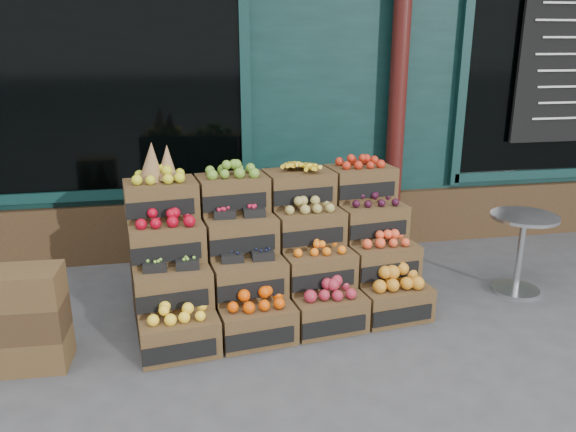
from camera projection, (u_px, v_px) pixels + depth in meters
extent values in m
plane|color=#404042|center=(333.00, 354.00, 4.07)|extent=(60.00, 60.00, 0.00)
cube|color=black|center=(244.00, 24.00, 8.23)|extent=(12.00, 6.00, 4.80)
cube|color=black|center=(279.00, 110.00, 5.73)|extent=(12.00, 0.12, 3.00)
cube|color=#3A2817|center=(280.00, 223.00, 6.03)|extent=(12.00, 0.18, 0.60)
cube|color=black|center=(113.00, 88.00, 5.30)|extent=(2.40, 0.06, 2.00)
cube|color=black|center=(566.00, 81.00, 6.17)|extent=(2.40, 0.06, 2.00)
cylinder|color=#3C100E|center=(397.00, 100.00, 5.73)|extent=(0.18, 0.18, 3.20)
cube|color=black|center=(573.00, 67.00, 6.05)|extent=(1.30, 0.04, 1.60)
cube|color=#4D371E|center=(179.00, 334.00, 4.07)|extent=(0.60, 0.45, 0.28)
cube|color=black|center=(183.00, 352.00, 3.89)|extent=(0.51, 0.08, 0.13)
cube|color=yellow|center=(178.00, 311.00, 4.02)|extent=(0.48, 0.35, 0.09)
cube|color=#4D371E|center=(256.00, 322.00, 4.24)|extent=(0.60, 0.45, 0.28)
cube|color=black|center=(264.00, 339.00, 4.06)|extent=(0.51, 0.08, 0.13)
cube|color=#DF4804|center=(256.00, 300.00, 4.19)|extent=(0.48, 0.35, 0.10)
cube|color=#4D371E|center=(327.00, 311.00, 4.42)|extent=(0.60, 0.45, 0.28)
cube|color=black|center=(338.00, 327.00, 4.24)|extent=(0.51, 0.08, 0.13)
cube|color=maroon|center=(328.00, 289.00, 4.36)|extent=(0.48, 0.35, 0.11)
cube|color=#4D371E|center=(393.00, 301.00, 4.59)|extent=(0.60, 0.45, 0.28)
cube|color=black|center=(406.00, 315.00, 4.41)|extent=(0.51, 0.08, 0.13)
cube|color=#C6791D|center=(395.00, 278.00, 4.53)|extent=(0.48, 0.35, 0.13)
cube|color=#4D371E|center=(173.00, 286.00, 4.20)|extent=(0.60, 0.45, 0.28)
cube|color=black|center=(177.00, 301.00, 4.02)|extent=(0.51, 0.08, 0.13)
cube|color=#70A638|center=(171.00, 267.00, 4.16)|extent=(0.48, 0.35, 0.03)
cube|color=#4D371E|center=(248.00, 277.00, 4.37)|extent=(0.60, 0.45, 0.28)
cube|color=black|center=(255.00, 290.00, 4.20)|extent=(0.51, 0.08, 0.13)
cube|color=black|center=(247.00, 258.00, 4.33)|extent=(0.48, 0.35, 0.03)
cube|color=#4D371E|center=(317.00, 268.00, 4.55)|extent=(0.60, 0.45, 0.28)
cube|color=black|center=(327.00, 281.00, 4.37)|extent=(0.51, 0.08, 0.13)
cube|color=orange|center=(318.00, 247.00, 4.49)|extent=(0.48, 0.35, 0.08)
cube|color=#4D371E|center=(382.00, 259.00, 4.72)|extent=(0.60, 0.45, 0.28)
cube|color=black|center=(393.00, 271.00, 4.54)|extent=(0.51, 0.08, 0.13)
cube|color=#EB4A26|center=(383.00, 239.00, 4.66)|extent=(0.48, 0.35, 0.09)
cube|color=#4D371E|center=(167.00, 241.00, 4.33)|extent=(0.60, 0.45, 0.28)
cube|color=black|center=(170.00, 254.00, 4.15)|extent=(0.51, 0.08, 0.13)
cube|color=#9A0617|center=(165.00, 218.00, 4.28)|extent=(0.48, 0.35, 0.09)
cube|color=#4D371E|center=(240.00, 233.00, 4.50)|extent=(0.60, 0.45, 0.28)
cube|color=black|center=(246.00, 245.00, 4.33)|extent=(0.51, 0.08, 0.13)
cube|color=#A81530|center=(239.00, 214.00, 4.46)|extent=(0.48, 0.35, 0.04)
cube|color=#4D371E|center=(308.00, 226.00, 4.68)|extent=(0.60, 0.45, 0.28)
cube|color=black|center=(316.00, 237.00, 4.50)|extent=(0.51, 0.08, 0.13)
cube|color=#9C8C47|center=(308.00, 205.00, 4.62)|extent=(0.48, 0.35, 0.09)
cube|color=#4D371E|center=(371.00, 220.00, 4.85)|extent=(0.60, 0.45, 0.28)
cube|color=black|center=(381.00, 230.00, 4.67)|extent=(0.51, 0.08, 0.13)
cube|color=black|center=(372.00, 200.00, 4.80)|extent=(0.48, 0.35, 0.07)
cube|color=#4D371E|center=(161.00, 198.00, 4.46)|extent=(0.60, 0.45, 0.28)
cube|color=black|center=(164.00, 209.00, 4.28)|extent=(0.51, 0.08, 0.13)
cube|color=gold|center=(159.00, 175.00, 4.41)|extent=(0.48, 0.35, 0.09)
cube|color=#4D371E|center=(232.00, 192.00, 4.64)|extent=(0.60, 0.45, 0.28)
cube|color=black|center=(238.00, 202.00, 4.46)|extent=(0.51, 0.08, 0.13)
cube|color=olive|center=(232.00, 170.00, 4.58)|extent=(0.48, 0.35, 0.09)
cube|color=#4D371E|center=(299.00, 187.00, 4.81)|extent=(0.60, 0.45, 0.28)
cube|color=black|center=(307.00, 196.00, 4.63)|extent=(0.51, 0.08, 0.13)
cube|color=yellow|center=(299.00, 166.00, 4.75)|extent=(0.48, 0.35, 0.09)
cube|color=#4D371E|center=(360.00, 182.00, 4.98)|extent=(0.60, 0.45, 0.28)
cube|color=black|center=(370.00, 191.00, 4.80)|extent=(0.51, 0.08, 0.13)
cube|color=red|center=(361.00, 162.00, 4.93)|extent=(0.48, 0.35, 0.08)
cube|color=#3A2817|center=(283.00, 304.00, 4.54)|extent=(2.33, 0.67, 0.28)
cube|color=#3A2817|center=(275.00, 277.00, 4.72)|extent=(2.33, 0.67, 0.56)
cube|color=#3A2817|center=(267.00, 252.00, 4.89)|extent=(2.33, 0.67, 0.84)
cone|color=olive|center=(151.00, 162.00, 4.36)|extent=(0.19, 0.19, 0.32)
cone|color=olive|center=(167.00, 162.00, 4.43)|extent=(0.17, 0.17, 0.28)
cube|color=#4D371E|center=(34.00, 350.00, 3.90)|extent=(0.50, 0.35, 0.24)
cube|color=#3A2817|center=(29.00, 319.00, 3.83)|extent=(0.50, 0.35, 0.24)
cube|color=#4D371E|center=(24.00, 287.00, 3.76)|extent=(0.50, 0.35, 0.24)
cylinder|color=silver|center=(515.00, 290.00, 5.10)|extent=(0.42, 0.42, 0.03)
cylinder|color=silver|center=(520.00, 255.00, 4.99)|extent=(0.06, 0.06, 0.69)
cylinder|color=silver|center=(525.00, 217.00, 4.89)|extent=(0.58, 0.58, 0.03)
imported|color=#1E6B3A|center=(82.00, 154.00, 6.21)|extent=(0.84, 0.70, 1.95)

